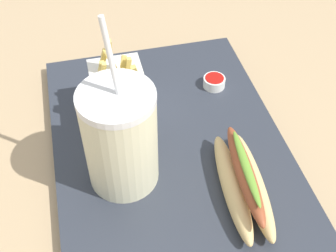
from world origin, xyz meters
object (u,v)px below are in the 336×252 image
(fries_basket, at_px, (119,95))
(soda_cup, at_px, (120,138))
(ketchup_cup_1, at_px, (214,82))
(hot_dog_1, at_px, (243,182))

(fries_basket, bearing_deg, soda_cup, 173.22)
(soda_cup, xyz_separation_m, ketchup_cup_1, (0.16, -0.19, -0.07))
(hot_dog_1, bearing_deg, soda_cup, 66.55)
(fries_basket, relative_size, ketchup_cup_1, 3.78)
(soda_cup, bearing_deg, ketchup_cup_1, -49.71)
(soda_cup, distance_m, ketchup_cup_1, 0.25)
(ketchup_cup_1, bearing_deg, fries_basket, 101.24)
(fries_basket, bearing_deg, hot_dog_1, -143.62)
(soda_cup, xyz_separation_m, hot_dog_1, (-0.07, -0.15, -0.06))
(hot_dog_1, bearing_deg, fries_basket, 36.38)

